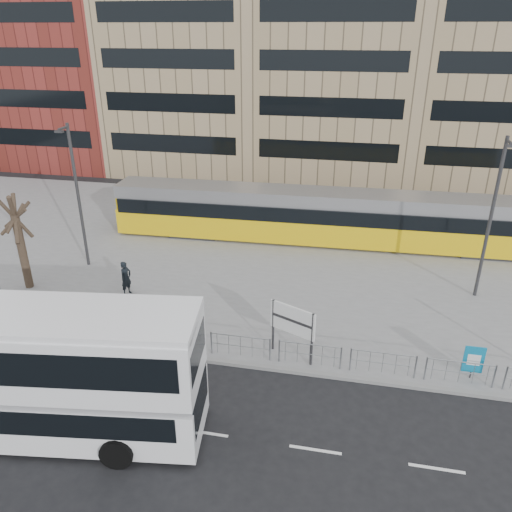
% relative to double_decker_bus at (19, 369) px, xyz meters
% --- Properties ---
extents(ground, '(120.00, 120.00, 0.00)m').
position_rel_double_decker_bus_xyz_m(ground, '(4.09, 5.06, -2.68)').
color(ground, black).
rests_on(ground, ground).
extents(plaza, '(64.00, 24.00, 0.15)m').
position_rel_double_decker_bus_xyz_m(plaza, '(4.09, 17.06, -2.60)').
color(plaza, slate).
rests_on(plaza, ground).
extents(kerb, '(64.00, 0.25, 0.17)m').
position_rel_double_decker_bus_xyz_m(kerb, '(4.09, 5.11, -2.60)').
color(kerb, gray).
rests_on(kerb, ground).
extents(building_row, '(70.40, 18.40, 31.20)m').
position_rel_double_decker_bus_xyz_m(building_row, '(5.64, 39.33, 10.23)').
color(building_row, maroon).
rests_on(building_row, ground).
extents(pedestrian_barrier, '(32.07, 0.07, 1.10)m').
position_rel_double_decker_bus_xyz_m(pedestrian_barrier, '(6.09, 5.56, -1.70)').
color(pedestrian_barrier, gray).
rests_on(pedestrian_barrier, plaza).
extents(road_markings, '(62.00, 0.12, 0.01)m').
position_rel_double_decker_bus_xyz_m(road_markings, '(5.09, 1.06, -2.67)').
color(road_markings, white).
rests_on(road_markings, ground).
extents(double_decker_bus, '(12.67, 4.51, 4.96)m').
position_rel_double_decker_bus_xyz_m(double_decker_bus, '(0.00, 0.00, 0.00)').
color(double_decker_bus, white).
rests_on(double_decker_bus, ground).
extents(tram, '(29.51, 3.62, 3.47)m').
position_rel_double_decker_bus_xyz_m(tram, '(9.58, 19.29, -0.79)').
color(tram, yellow).
rests_on(tram, plaza).
extents(station_sign, '(2.01, 0.98, 2.50)m').
position_rel_double_decker_bus_xyz_m(station_sign, '(8.57, 6.02, -0.80)').
color(station_sign, '#2D2D30').
rests_on(station_sign, plaza).
extents(ad_panel, '(0.81, 0.08, 1.51)m').
position_rel_double_decker_bus_xyz_m(ad_panel, '(15.95, 6.04, -1.64)').
color(ad_panel, '#2D2D30').
rests_on(ad_panel, plaza).
extents(pedestrian, '(0.65, 0.80, 1.89)m').
position_rel_double_decker_bus_xyz_m(pedestrian, '(-0.85, 9.83, -1.58)').
color(pedestrian, black).
rests_on(pedestrian, plaza).
extents(lamp_post_west, '(0.45, 1.04, 8.42)m').
position_rel_double_decker_bus_xyz_m(lamp_post_west, '(-4.75, 12.72, 2.06)').
color(lamp_post_west, '#2D2D30').
rests_on(lamp_post_west, plaza).
extents(lamp_post_east, '(0.45, 1.04, 8.49)m').
position_rel_double_decker_bus_xyz_m(lamp_post_east, '(17.47, 13.39, 2.09)').
color(lamp_post_east, '#2D2D30').
rests_on(lamp_post_east, plaza).
extents(bare_tree, '(4.40, 4.40, 7.53)m').
position_rel_double_decker_bus_xyz_m(bare_tree, '(-6.54, 9.51, 2.98)').
color(bare_tree, '#31241B').
rests_on(bare_tree, plaza).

